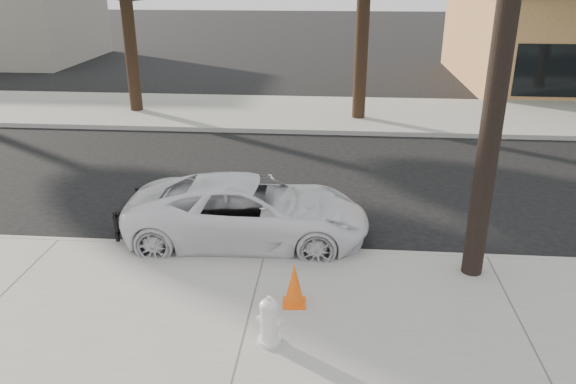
# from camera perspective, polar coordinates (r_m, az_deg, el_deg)

# --- Properties ---
(ground) EXTENTS (120.00, 120.00, 0.00)m
(ground) POSITION_cam_1_polar(r_m,az_deg,el_deg) (12.43, -1.02, -1.75)
(ground) COLOR black
(ground) RESTS_ON ground
(near_sidewalk) EXTENTS (90.00, 4.40, 0.15)m
(near_sidewalk) POSITION_cam_1_polar(r_m,az_deg,el_deg) (8.66, -3.98, -12.75)
(near_sidewalk) COLOR gray
(near_sidewalk) RESTS_ON ground
(far_sidewalk) EXTENTS (90.00, 5.00, 0.15)m
(far_sidewalk) POSITION_cam_1_polar(r_m,az_deg,el_deg) (20.46, 1.41, 8.02)
(far_sidewalk) COLOR gray
(far_sidewalk) RESTS_ON ground
(curb_near) EXTENTS (90.00, 0.12, 0.16)m
(curb_near) POSITION_cam_1_polar(r_m,az_deg,el_deg) (10.52, -2.19, -5.96)
(curb_near) COLOR #9E9B93
(curb_near) RESTS_ON ground
(police_cruiser) EXTENTS (4.67, 2.27, 1.28)m
(police_cruiser) POSITION_cam_1_polar(r_m,az_deg,el_deg) (10.79, -4.01, -1.93)
(police_cruiser) COLOR white
(police_cruiser) RESTS_ON ground
(fire_hydrant) EXTENTS (0.37, 0.33, 0.68)m
(fire_hydrant) POSITION_cam_1_polar(r_m,az_deg,el_deg) (7.88, -1.94, -13.05)
(fire_hydrant) COLOR silver
(fire_hydrant) RESTS_ON near_sidewalk
(traffic_cone) EXTENTS (0.38, 0.38, 0.69)m
(traffic_cone) POSITION_cam_1_polar(r_m,az_deg,el_deg) (8.67, 0.65, -9.41)
(traffic_cone) COLOR #FF5A0D
(traffic_cone) RESTS_ON near_sidewalk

